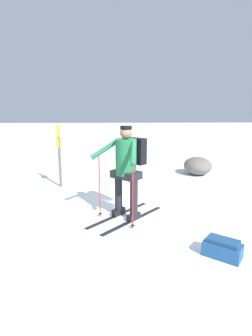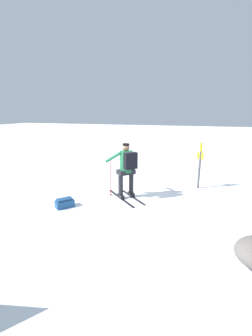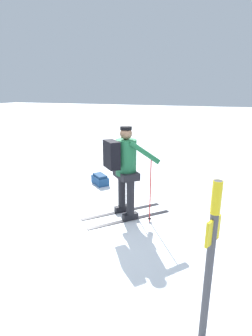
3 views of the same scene
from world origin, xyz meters
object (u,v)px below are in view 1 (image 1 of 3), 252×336
Objects in this scene: dropped_backpack at (222,248)px; rock_boulder at (198,166)px; skier at (127,164)px; trail_marker at (59,151)px.

rock_boulder is (-4.93, 1.17, 0.16)m from dropped_backpack.
skier is at bearing -35.64° from rock_boulder.
skier is at bearing 38.26° from trail_marker.
rock_boulder is at bearing 166.67° from dropped_backpack.
rock_boulder reaches higher than dropped_backpack.
trail_marker is at bearing -73.50° from rock_boulder.
skier is 2.79m from trail_marker.
skier is at bearing -138.98° from dropped_backpack.
skier reaches higher than dropped_backpack.
trail_marker reaches higher than dropped_backpack.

